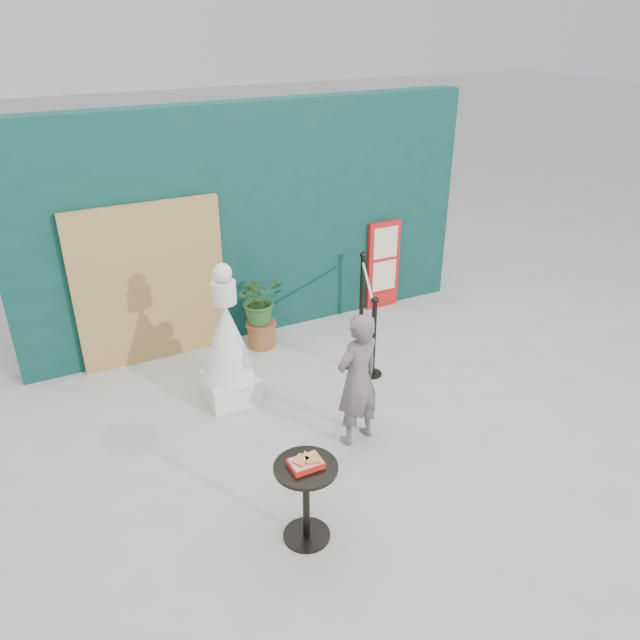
% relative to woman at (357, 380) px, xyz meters
% --- Properties ---
extents(ground, '(60.00, 60.00, 0.00)m').
position_rel_woman_xyz_m(ground, '(0.00, -0.38, -0.71)').
color(ground, '#ADAAA5').
rests_on(ground, ground).
extents(back_wall, '(6.00, 0.30, 3.00)m').
position_rel_woman_xyz_m(back_wall, '(0.00, 2.77, 0.79)').
color(back_wall, '#0B322D').
rests_on(back_wall, ground).
extents(bamboo_fence, '(1.80, 0.08, 2.00)m').
position_rel_woman_xyz_m(bamboo_fence, '(-1.40, 2.56, 0.29)').
color(bamboo_fence, tan).
rests_on(bamboo_fence, ground).
extents(woman, '(0.59, 0.45, 1.43)m').
position_rel_woman_xyz_m(woman, '(0.00, 0.00, 0.00)').
color(woman, '#6A5B63').
rests_on(woman, ground).
extents(menu_board, '(0.50, 0.07, 1.30)m').
position_rel_woman_xyz_m(menu_board, '(1.90, 2.57, -0.06)').
color(menu_board, red).
rests_on(menu_board, ground).
extents(statue, '(0.64, 0.64, 1.64)m').
position_rel_woman_xyz_m(statue, '(-0.90, 1.27, -0.04)').
color(statue, white).
rests_on(statue, ground).
extents(cafe_table, '(0.52, 0.52, 0.75)m').
position_rel_woman_xyz_m(cafe_table, '(-1.02, -0.97, -0.22)').
color(cafe_table, black).
rests_on(cafe_table, ground).
extents(food_basket, '(0.26, 0.19, 0.11)m').
position_rel_woman_xyz_m(food_basket, '(-1.02, -0.96, 0.07)').
color(food_basket, red).
rests_on(food_basket, cafe_table).
extents(planter, '(0.59, 0.51, 1.00)m').
position_rel_woman_xyz_m(planter, '(-0.13, 2.26, -0.13)').
color(planter, '#945C30').
rests_on(planter, ground).
extents(stanchion_barrier, '(0.84, 1.54, 1.03)m').
position_rel_woman_xyz_m(stanchion_barrier, '(1.09, 1.64, -0.22)').
color(stanchion_barrier, black).
rests_on(stanchion_barrier, ground).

